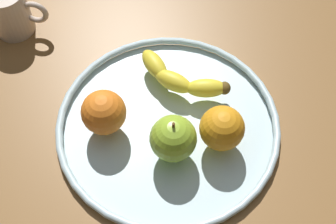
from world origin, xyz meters
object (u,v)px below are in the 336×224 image
(orange_front_left, at_px, (104,112))
(ambient_mug, at_px, (11,12))
(fruit_bowl, at_px, (168,125))
(apple, at_px, (173,138))
(banana, at_px, (181,78))
(orange_back_left, at_px, (222,128))

(orange_front_left, relative_size, ambient_mug, 0.65)
(fruit_bowl, distance_m, orange_front_left, 0.11)
(fruit_bowl, height_order, apple, apple)
(banana, relative_size, ambient_mug, 1.52)
(banana, bearing_deg, ambient_mug, -175.08)
(apple, bearing_deg, ambient_mug, 145.20)
(fruit_bowl, height_order, orange_back_left, orange_back_left)
(apple, height_order, ambient_mug, apple)
(orange_back_left, height_order, ambient_mug, ambient_mug)
(orange_back_left, height_order, orange_front_left, orange_front_left)
(apple, bearing_deg, fruit_bowl, 106.23)
(apple, relative_size, orange_back_left, 1.14)
(fruit_bowl, xyz_separation_m, apple, (0.01, -0.05, 0.04))
(fruit_bowl, bearing_deg, apple, -73.77)
(fruit_bowl, height_order, banana, banana)
(fruit_bowl, relative_size, banana, 2.19)
(orange_back_left, distance_m, ambient_mug, 0.44)
(orange_back_left, distance_m, orange_front_left, 0.18)
(banana, xyz_separation_m, orange_front_left, (-0.11, -0.09, 0.02))
(fruit_bowl, xyz_separation_m, ambient_mug, (-0.31, 0.18, 0.04))
(ambient_mug, bearing_deg, orange_back_left, -26.59)
(banana, distance_m, ambient_mug, 0.34)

